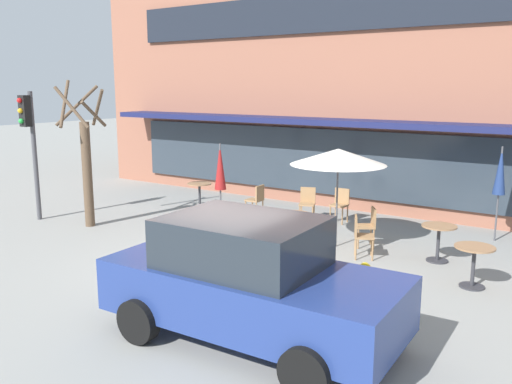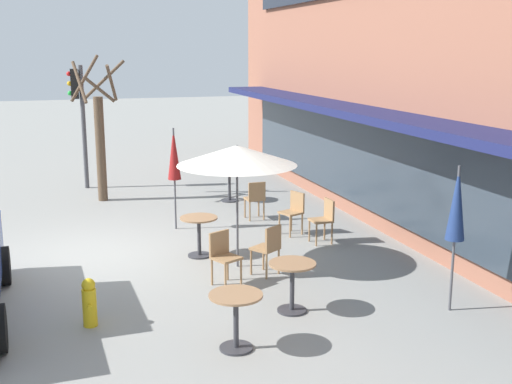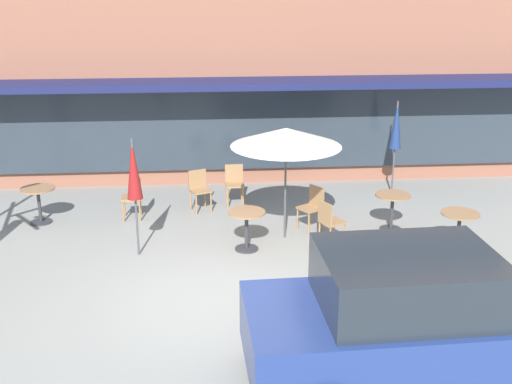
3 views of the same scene
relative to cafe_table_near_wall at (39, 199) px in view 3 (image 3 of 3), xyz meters
name	(u,v)px [view 3 (image 3 of 3)]	position (x,y,z in m)	size (l,w,h in m)	color
ground_plane	(218,300)	(3.59, -3.66, -0.52)	(80.00, 80.00, 0.00)	gray
building_facade	(207,13)	(3.59, 6.31, 3.35)	(19.27, 9.10, 7.72)	#935B47
cafe_table_near_wall	(39,199)	(0.00, 0.00, 0.00)	(0.70, 0.70, 0.76)	#333338
cafe_table_streetside	(392,206)	(7.15, -0.99, 0.00)	(0.70, 0.70, 0.76)	#333338
cafe_table_by_tree	(459,225)	(8.08, -2.11, 0.00)	(0.70, 0.70, 0.76)	#333338
cafe_table_mid_patio	(247,224)	(4.18, -1.73, 0.00)	(0.70, 0.70, 0.76)	#333338
patio_umbrella_green_folded	(134,170)	(2.18, -1.80, 1.11)	(0.28, 0.28, 2.20)	#4C4C51
patio_umbrella_cream_folded	(396,126)	(7.82, 1.28, 1.11)	(0.28, 0.28, 2.20)	#4C4C51
patio_umbrella_corner_open	(286,137)	(4.96, -1.20, 1.51)	(2.10, 2.10, 2.20)	#4C4C51
cafe_chair_0	(234,181)	(4.08, 0.86, 0.01)	(0.41, 0.41, 0.89)	#9E754C
cafe_chair_1	(135,195)	(1.95, 0.08, 0.01)	(0.42, 0.42, 0.89)	#9E754C
cafe_chair_2	(313,205)	(5.57, -0.82, 0.01)	(0.55, 0.55, 0.89)	#9E754C
cafe_chair_3	(199,187)	(3.29, 0.50, 0.01)	(0.52, 0.52, 0.89)	#9E754C
cafe_chair_4	(329,220)	(5.74, -1.67, 0.01)	(0.53, 0.53, 0.89)	#9E754C
parked_sedan	(413,319)	(5.94, -6.00, 0.36)	(4.26, 2.13, 1.76)	navy
fire_hydrant	(420,278)	(6.77, -3.88, -0.16)	(0.36, 0.20, 0.71)	gold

